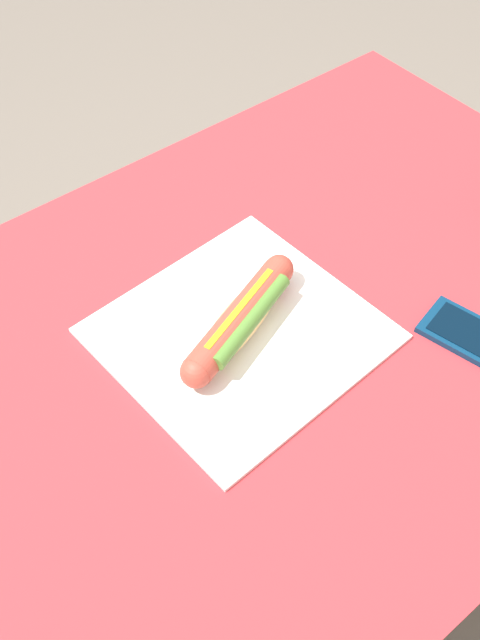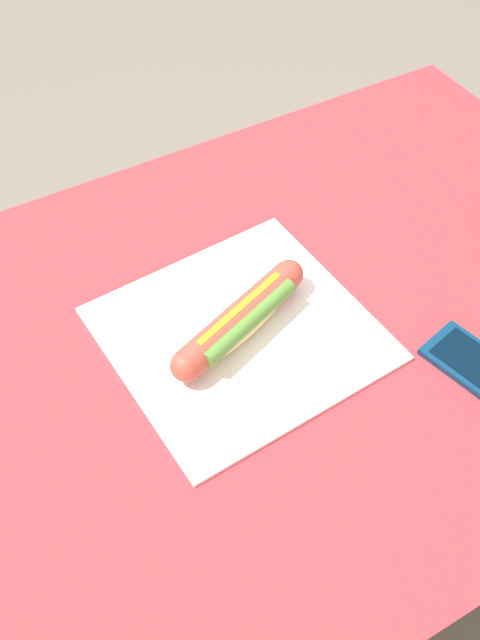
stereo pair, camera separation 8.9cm
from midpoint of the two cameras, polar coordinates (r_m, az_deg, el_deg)
The scene contains 5 objects.
ground_plane at distance 1.58m, azimuth 3.87°, elevation -17.97°, with size 6.00×6.00×0.00m, color #6B6056.
dining_table at distance 1.05m, azimuth 5.59°, elevation -5.74°, with size 1.11×0.78×0.75m.
paper_wrapper at distance 0.92m, azimuth 2.79°, elevation -1.25°, with size 0.31×0.30×0.01m, color white.
hot_dog at distance 0.89m, azimuth 2.91°, elevation -0.10°, with size 0.22×0.11×0.05m.
cell_phone at distance 0.94m, azimuth 20.95°, elevation -3.77°, with size 0.10×0.15×0.01m.
Camera 2 is at (0.34, 0.48, 1.47)m, focal length 40.82 mm.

